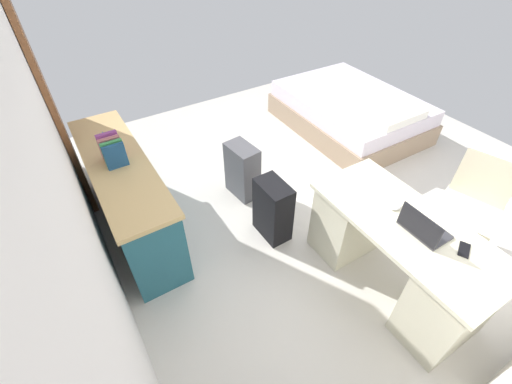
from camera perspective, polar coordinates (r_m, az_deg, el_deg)
name	(u,v)px	position (r m, az deg, el deg)	size (l,w,h in m)	color
ground_plane	(324,197)	(3.79, 11.25, -0.88)	(5.46, 5.46, 0.00)	beige
wall_back	(57,169)	(2.28, -30.32, 3.34)	(4.16, 0.10, 2.62)	white
door_wooden	(52,105)	(3.77, -30.93, 12.38)	(0.88, 0.05, 2.04)	brown
desk	(396,253)	(2.93, 22.27, -9.47)	(1.45, 0.68, 0.73)	beige
office_chair	(466,212)	(3.48, 31.69, -2.89)	(0.57, 0.57, 0.94)	black
credenza	(128,196)	(3.36, -20.58, -0.58)	(1.80, 0.48, 0.79)	#235B6B
bed	(350,112)	(4.94, 15.39, 12.79)	(1.93, 1.43, 0.58)	gray
suitcase_black	(273,210)	(3.15, 2.81, -3.00)	(0.36, 0.22, 0.60)	black
suitcase_spare_grey	(242,171)	(3.59, -2.28, 3.55)	(0.36, 0.22, 0.60)	#4C4C51
laptop	(423,228)	(2.62, 26.04, -5.40)	(0.31, 0.23, 0.21)	#333338
computer_mouse	(396,207)	(2.76, 22.31, -2.29)	(0.06, 0.10, 0.03)	white
cell_phone_near_laptop	(464,250)	(2.67, 31.40, -8.22)	(0.07, 0.14, 0.01)	black
book_row	(112,150)	(3.08, -22.85, 6.45)	(0.23, 0.17, 0.23)	navy
figurine_small	(104,137)	(3.39, -24.02, 8.43)	(0.08, 0.08, 0.11)	#4C7FBF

